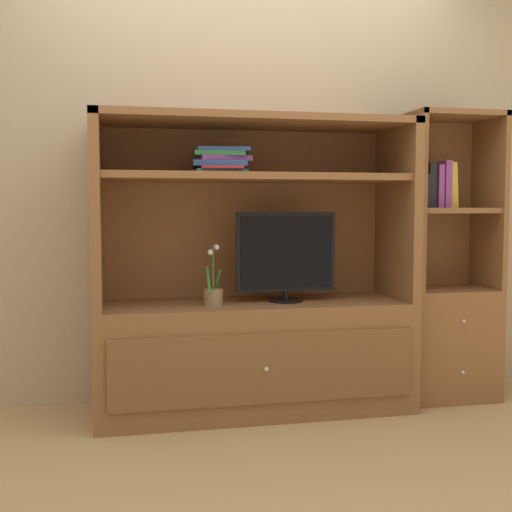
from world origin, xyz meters
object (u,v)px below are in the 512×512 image
(magazine_stack, at_px, (220,161))
(media_console, at_px, (254,320))
(upright_book_row, at_px, (436,186))
(potted_plant, at_px, (213,293))
(bookshelf_tall, at_px, (446,305))
(tv_monitor, at_px, (286,255))

(magazine_stack, bearing_deg, media_console, 3.34)
(media_console, relative_size, upright_book_row, 6.40)
(potted_plant, height_order, bookshelf_tall, bookshelf_tall)
(media_console, xyz_separation_m, tv_monitor, (0.17, -0.03, 0.35))
(potted_plant, xyz_separation_m, bookshelf_tall, (1.36, 0.08, -0.12))
(magazine_stack, relative_size, bookshelf_tall, 0.22)
(bookshelf_tall, height_order, upright_book_row, bookshelf_tall)
(media_console, bearing_deg, magazine_stack, -176.66)
(media_console, distance_m, bookshelf_tall, 1.13)
(tv_monitor, height_order, potted_plant, tv_monitor)
(media_console, height_order, upright_book_row, media_console)
(tv_monitor, relative_size, bookshelf_tall, 0.33)
(potted_plant, bearing_deg, media_console, 19.64)
(tv_monitor, bearing_deg, potted_plant, -173.03)
(tv_monitor, bearing_deg, media_console, 168.95)
(media_console, distance_m, tv_monitor, 0.39)
(tv_monitor, height_order, bookshelf_tall, bookshelf_tall)
(media_console, bearing_deg, tv_monitor, -11.05)
(media_console, height_order, tv_monitor, media_console)
(tv_monitor, relative_size, magazine_stack, 1.50)
(media_console, bearing_deg, bookshelf_tall, 0.05)
(tv_monitor, height_order, magazine_stack, magazine_stack)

